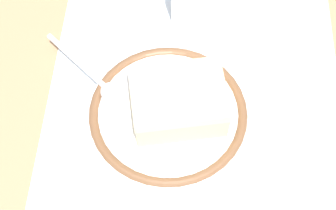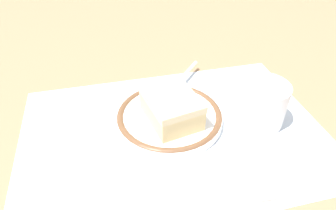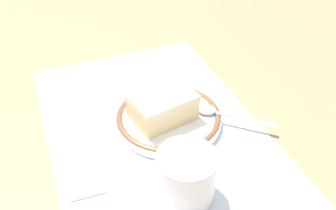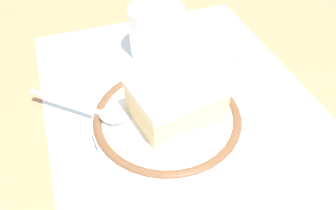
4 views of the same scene
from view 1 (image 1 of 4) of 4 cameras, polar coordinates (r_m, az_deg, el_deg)
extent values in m
plane|color=#9E7551|center=(0.55, 2.98, -1.73)|extent=(2.40, 2.40, 0.00)
cube|color=silver|center=(0.55, 2.98, -1.69)|extent=(0.48, 0.34, 0.00)
cylinder|color=white|center=(0.54, 0.00, -1.39)|extent=(0.18, 0.18, 0.01)
torus|color=brown|center=(0.54, 0.00, -1.20)|extent=(0.18, 0.18, 0.01)
cube|color=beige|center=(0.52, 1.16, -0.43)|extent=(0.09, 0.11, 0.03)
cube|color=beige|center=(0.50, 1.21, 0.85)|extent=(0.09, 0.11, 0.01)
ellipsoid|color=silver|center=(0.55, -6.31, 1.32)|extent=(0.04, 0.04, 0.01)
cylinder|color=silver|center=(0.58, -10.63, 5.13)|extent=(0.07, 0.08, 0.01)
cylinder|color=brown|center=(0.62, 4.03, 10.82)|extent=(0.07, 0.07, 0.03)
cube|color=#E5998C|center=(0.61, 15.41, 5.25)|extent=(0.03, 0.05, 0.01)
camera|label=2|loc=(0.42, 60.85, 6.85)|focal=32.15mm
camera|label=3|loc=(0.70, 25.98, 50.35)|focal=38.61mm
camera|label=4|loc=(0.21, -32.90, -24.23)|focal=36.30mm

